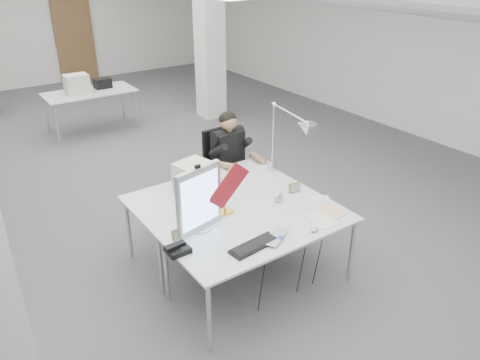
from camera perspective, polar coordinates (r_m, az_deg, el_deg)
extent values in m
cube|color=#49494C|center=(6.69, -10.46, -1.81)|extent=(10.00, 14.00, 0.02)
cube|color=silver|center=(12.76, -25.32, 17.26)|extent=(10.00, 0.02, 3.20)
cube|color=silver|center=(9.25, 19.02, 15.68)|extent=(0.02, 14.00, 3.20)
cube|color=white|center=(9.41, -3.74, 17.15)|extent=(0.45, 0.45, 3.20)
cube|color=brown|center=(13.04, -19.50, 15.90)|extent=(0.95, 0.08, 2.10)
cube|color=silver|center=(4.43, 2.77, -5.81)|extent=(1.80, 0.90, 0.02)
cube|color=silver|center=(5.07, -3.40, -1.36)|extent=(1.80, 0.90, 0.02)
cube|color=silver|center=(9.13, -17.90, 10.15)|extent=(1.60, 0.80, 0.02)
cube|color=#B0B1B5|center=(4.24, -5.03, -2.36)|extent=(0.50, 0.16, 0.62)
cube|color=maroon|center=(4.32, -1.37, -0.73)|extent=(0.42, 0.08, 0.45)
cube|color=black|center=(4.13, 1.77, -7.99)|extent=(0.49, 0.21, 0.02)
imported|color=silver|center=(4.23, 5.00, -7.12)|extent=(0.40, 0.35, 0.03)
ellipsoid|color=#B1B0B5|center=(4.39, 9.07, -6.02)|extent=(0.10, 0.08, 0.03)
cube|color=black|center=(4.09, -7.59, -8.42)|extent=(0.19, 0.17, 0.05)
cube|color=#9E8344|center=(4.24, -7.53, -6.56)|extent=(0.13, 0.04, 0.10)
cube|color=olive|center=(5.02, 6.65, -0.92)|extent=(0.14, 0.05, 0.11)
cylinder|color=#BCBCC1|center=(4.82, 4.75, -2.12)|extent=(0.12, 0.06, 0.11)
cube|color=silver|center=(4.59, 9.97, -4.75)|extent=(0.23, 0.31, 0.01)
cube|color=#D7B980|center=(4.74, 11.04, -3.73)|extent=(0.22, 0.29, 0.01)
cube|color=silver|center=(4.96, 9.72, -2.21)|extent=(0.23, 0.22, 0.01)
cube|color=beige|center=(4.98, -5.63, 0.32)|extent=(0.41, 0.40, 0.33)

